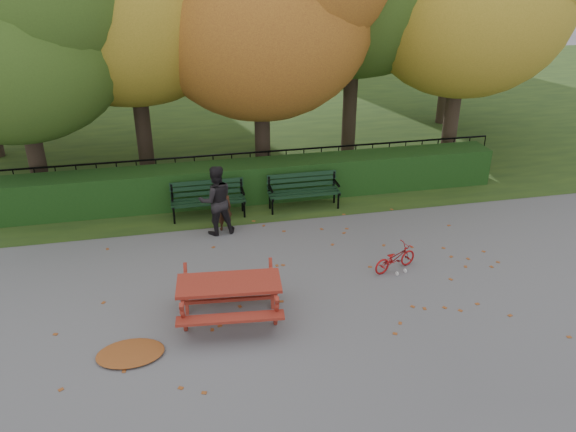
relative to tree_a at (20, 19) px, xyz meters
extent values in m
plane|color=slate|center=(5.19, -5.58, -4.52)|extent=(90.00, 90.00, 0.00)
plane|color=#203616|center=(5.19, 8.42, -4.52)|extent=(90.00, 90.00, 0.00)
cube|color=#133310|center=(5.19, -1.08, -4.02)|extent=(13.00, 0.90, 1.00)
cube|color=black|center=(5.19, -0.28, -4.44)|extent=(14.00, 0.04, 0.04)
cube|color=black|center=(5.19, -0.28, -3.52)|extent=(14.00, 0.04, 0.04)
cylinder|color=black|center=(2.19, -0.28, -4.02)|extent=(0.03, 0.03, 1.00)
cylinder|color=black|center=(5.19, -0.28, -4.02)|extent=(0.03, 0.03, 1.00)
cylinder|color=black|center=(8.19, -0.28, -4.02)|extent=(0.03, 0.03, 1.00)
cylinder|color=black|center=(11.69, -0.28, -4.02)|extent=(0.03, 0.03, 1.00)
cylinder|color=#2E251B|center=(-0.31, 0.22, -3.21)|extent=(0.44, 0.44, 2.62)
ellipsoid|color=#39551C|center=(-0.31, 0.22, -0.40)|extent=(5.60, 5.60, 5.04)
cylinder|color=#2E251B|center=(2.39, 1.42, -2.95)|extent=(0.44, 0.44, 3.15)
cylinder|color=#2E251B|center=(5.69, 0.62, -3.12)|extent=(0.44, 0.44, 2.80)
ellipsoid|color=brown|center=(5.69, 0.62, -0.12)|extent=(6.00, 6.00, 5.40)
cylinder|color=#2E251B|center=(8.69, 1.92, -2.77)|extent=(0.44, 0.44, 3.50)
cylinder|color=#2E251B|center=(11.39, 0.42, -3.03)|extent=(0.44, 0.44, 2.97)
ellipsoid|color=olive|center=(11.39, 0.42, 0.15)|extent=(5.80, 5.80, 5.22)
cylinder|color=#2E251B|center=(13.19, 4.42, -2.95)|extent=(0.44, 0.44, 3.15)
cube|color=black|center=(3.89, -2.16, -4.08)|extent=(1.80, 0.12, 0.04)
cube|color=black|center=(3.89, -1.98, -4.08)|extent=(1.80, 0.12, 0.04)
cube|color=black|center=(3.89, -1.80, -4.08)|extent=(1.80, 0.12, 0.04)
cube|color=black|center=(3.89, -1.71, -3.97)|extent=(1.80, 0.05, 0.10)
cube|color=black|center=(3.89, -1.71, -3.82)|extent=(1.80, 0.05, 0.10)
cube|color=black|center=(3.89, -1.71, -3.69)|extent=(1.80, 0.05, 0.10)
cube|color=black|center=(3.04, -1.98, -4.10)|extent=(0.05, 0.55, 0.06)
cube|color=black|center=(3.04, -1.71, -3.88)|extent=(0.05, 0.05, 0.41)
cylinder|color=black|center=(3.04, -2.16, -4.30)|extent=(0.05, 0.05, 0.44)
cylinder|color=black|center=(3.04, -1.80, -4.30)|extent=(0.05, 0.05, 0.44)
cube|color=black|center=(3.04, -1.96, -3.90)|extent=(0.05, 0.45, 0.04)
cube|color=black|center=(4.74, -1.98, -4.10)|extent=(0.05, 0.55, 0.06)
cube|color=black|center=(4.74, -1.71, -3.88)|extent=(0.05, 0.05, 0.41)
cylinder|color=black|center=(4.74, -2.16, -4.30)|extent=(0.05, 0.05, 0.44)
cylinder|color=black|center=(4.74, -1.80, -4.30)|extent=(0.05, 0.05, 0.44)
cube|color=black|center=(4.74, -1.96, -3.90)|extent=(0.05, 0.45, 0.04)
cube|color=black|center=(6.29, -2.16, -4.08)|extent=(1.80, 0.12, 0.04)
cube|color=black|center=(6.29, -1.98, -4.08)|extent=(1.80, 0.12, 0.04)
cube|color=black|center=(6.29, -1.80, -4.08)|extent=(1.80, 0.12, 0.04)
cube|color=black|center=(6.29, -1.71, -3.97)|extent=(1.80, 0.05, 0.10)
cube|color=black|center=(6.29, -1.71, -3.82)|extent=(1.80, 0.05, 0.10)
cube|color=black|center=(6.29, -1.71, -3.69)|extent=(1.80, 0.05, 0.10)
cube|color=black|center=(5.44, -1.98, -4.10)|extent=(0.05, 0.55, 0.06)
cube|color=black|center=(5.44, -1.71, -3.88)|extent=(0.05, 0.05, 0.41)
cylinder|color=black|center=(5.44, -2.16, -4.30)|extent=(0.05, 0.05, 0.44)
cylinder|color=black|center=(5.44, -1.80, -4.30)|extent=(0.05, 0.05, 0.44)
cube|color=black|center=(5.44, -1.96, -3.90)|extent=(0.05, 0.45, 0.04)
cube|color=black|center=(7.14, -1.98, -4.10)|extent=(0.05, 0.55, 0.06)
cube|color=black|center=(7.14, -1.71, -3.88)|extent=(0.05, 0.05, 0.41)
cylinder|color=black|center=(7.14, -2.16, -4.30)|extent=(0.05, 0.05, 0.44)
cylinder|color=black|center=(7.14, -1.80, -4.30)|extent=(0.05, 0.05, 0.44)
cube|color=black|center=(7.14, -1.96, -3.90)|extent=(0.05, 0.45, 0.04)
cube|color=maroon|center=(3.90, -6.23, -3.78)|extent=(1.87, 0.92, 0.06)
cube|color=maroon|center=(3.84, -6.83, -4.08)|extent=(1.82, 0.42, 0.05)
cube|color=maroon|center=(3.96, -5.64, -4.08)|extent=(1.82, 0.42, 0.05)
cube|color=maroon|center=(3.08, -6.61, -4.12)|extent=(0.11, 0.52, 0.88)
cube|color=maroon|center=(3.16, -5.71, -4.12)|extent=(0.11, 0.52, 0.88)
cube|color=maroon|center=(3.12, -6.16, -3.86)|extent=(0.19, 1.36, 0.06)
cube|color=maroon|center=(4.64, -6.76, -4.12)|extent=(0.11, 0.52, 0.88)
cube|color=maroon|center=(4.72, -5.86, -4.12)|extent=(0.11, 0.52, 0.88)
cube|color=maroon|center=(4.68, -6.31, -3.86)|extent=(0.19, 1.36, 0.06)
cube|color=maroon|center=(3.90, -6.23, -4.12)|extent=(1.61, 0.22, 0.06)
ellipsoid|color=brown|center=(2.17, -6.89, -4.48)|extent=(1.11, 0.77, 0.08)
imported|color=#3D2113|center=(4.19, -2.69, -3.99)|extent=(0.44, 0.35, 1.06)
imported|color=black|center=(4.01, -2.83, -3.69)|extent=(0.88, 0.73, 1.65)
imported|color=#9F0E10|center=(7.41, -5.26, -4.25)|extent=(1.10, 0.68, 0.54)
camera|label=1|loc=(3.16, -14.54, 1.53)|focal=35.00mm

